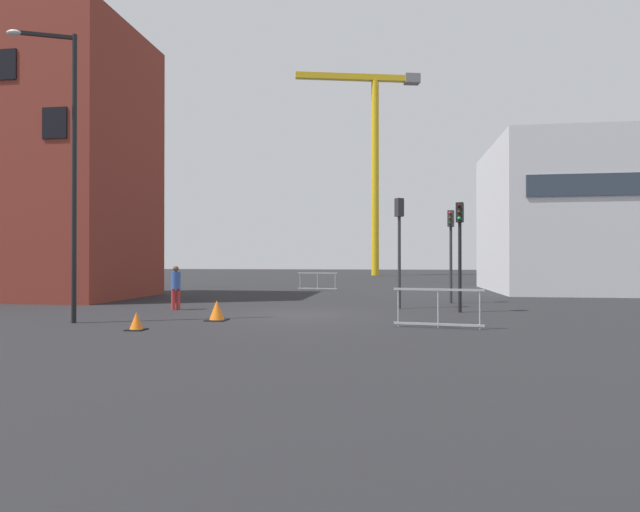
# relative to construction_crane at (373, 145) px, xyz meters

# --- Properties ---
(ground) EXTENTS (160.00, 160.00, 0.00)m
(ground) POSITION_rel_construction_crane_xyz_m (-0.93, -43.93, -15.54)
(ground) COLOR black
(brick_building) EXTENTS (7.73, 7.00, 13.04)m
(brick_building) POSITION_rel_construction_crane_xyz_m (-13.89, -38.15, -9.02)
(brick_building) COLOR maroon
(brick_building) RESTS_ON ground
(office_block) EXTENTS (10.08, 10.22, 8.62)m
(office_block) POSITION_rel_construction_crane_xyz_m (13.14, -29.21, -11.23)
(office_block) COLOR silver
(office_block) RESTS_ON ground
(construction_crane) EXTENTS (14.72, 4.37, 24.11)m
(construction_crane) POSITION_rel_construction_crane_xyz_m (0.00, 0.00, 0.00)
(construction_crane) COLOR gold
(construction_crane) RESTS_ON ground
(streetlamp_tall) EXTENTS (1.79, 0.80, 8.54)m
(streetlamp_tall) POSITION_rel_construction_crane_xyz_m (-7.20, -47.16, -10.59)
(streetlamp_tall) COLOR black
(streetlamp_tall) RESTS_ON ground
(traffic_light_crosswalk) EXTENTS (0.38, 0.36, 4.22)m
(traffic_light_crosswalk) POSITION_rel_construction_crane_xyz_m (2.56, -41.23, -12.73)
(traffic_light_crosswalk) COLOR #2D2D30
(traffic_light_crosswalk) RESTS_ON ground
(traffic_light_far) EXTENTS (0.31, 0.39, 3.98)m
(traffic_light_far) POSITION_rel_construction_crane_xyz_m (4.77, -38.55, -12.87)
(traffic_light_far) COLOR #2D2D30
(traffic_light_far) RESTS_ON ground
(traffic_light_island) EXTENTS (0.31, 0.39, 3.90)m
(traffic_light_island) POSITION_rel_construction_crane_xyz_m (4.66, -42.37, -12.92)
(traffic_light_island) COLOR black
(traffic_light_island) RESTS_ON ground
(pedestrian_walking) EXTENTS (0.34, 0.34, 1.64)m
(pedestrian_walking) POSITION_rel_construction_crane_xyz_m (-5.70, -42.92, -14.60)
(pedestrian_walking) COLOR red
(pedestrian_walking) RESTS_ON ground
(safety_barrier_left_run) EXTENTS (2.40, 0.40, 1.08)m
(safety_barrier_left_run) POSITION_rel_construction_crane_xyz_m (3.54, -46.69, -14.98)
(safety_barrier_left_run) COLOR #9EA0A5
(safety_barrier_left_run) RESTS_ON ground
(safety_barrier_mid_span) EXTENTS (2.46, 0.28, 1.08)m
(safety_barrier_mid_span) POSITION_rel_construction_crane_xyz_m (-2.27, -30.04, -14.98)
(safety_barrier_mid_span) COLOR #B2B5BA
(safety_barrier_mid_span) RESTS_ON ground
(traffic_cone_by_barrier) EXTENTS (0.62, 0.62, 0.62)m
(traffic_cone_by_barrier) POSITION_rel_construction_crane_xyz_m (-3.05, -45.90, -15.25)
(traffic_cone_by_barrier) COLOR black
(traffic_cone_by_barrier) RESTS_ON ground
(traffic_cone_striped) EXTENTS (0.47, 0.47, 0.48)m
(traffic_cone_striped) POSITION_rel_construction_crane_xyz_m (-4.42, -48.26, -15.32)
(traffic_cone_striped) COLOR black
(traffic_cone_striped) RESTS_ON ground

